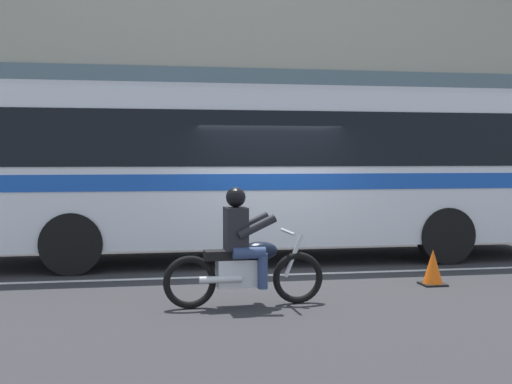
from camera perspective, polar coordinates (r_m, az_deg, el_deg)
name	(u,v)px	position (r m, az deg, el deg)	size (l,w,h in m)	color
ground_plane	(271,269)	(11.76, 1.28, -6.59)	(60.00, 60.00, 0.00)	#2B2B2D
sidewalk_curb	(231,233)	(16.73, -2.15, -3.48)	(28.00, 3.80, 0.15)	#B7B2A8
lane_center_stripe	(278,275)	(11.18, 1.88, -7.07)	(26.60, 0.14, 0.01)	silver
office_building_facade	(220,37)	(19.19, -3.14, 13.08)	(28.00, 0.89, 10.63)	gray
transit_bus	(266,161)	(12.79, 0.88, 2.66)	(11.39, 2.63, 3.22)	silver
motorcycle_with_rider	(244,256)	(8.78, -1.05, -5.53)	(2.14, 0.64, 1.56)	black
traffic_cone	(433,268)	(10.61, 14.87, -6.32)	(0.36, 0.36, 0.55)	#EA590F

